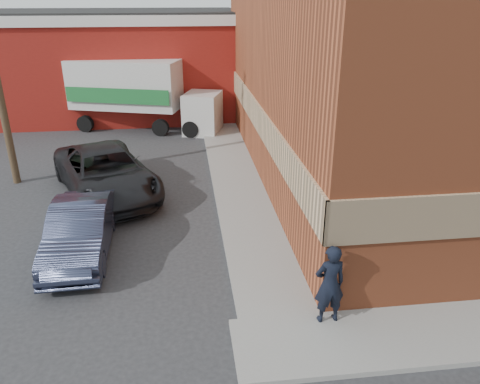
{
  "coord_description": "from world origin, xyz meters",
  "views": [
    {
      "loc": [
        -1.26,
        -8.02,
        6.54
      ],
      "look_at": [
        0.18,
        3.52,
        1.54
      ],
      "focal_mm": 35.0,
      "sensor_mm": 36.0,
      "label": 1
    }
  ],
  "objects_px": {
    "sedan": "(80,230)",
    "suv_a": "(106,172)",
    "man": "(330,284)",
    "box_truck": "(139,90)",
    "warehouse": "(96,63)",
    "brick_building": "(444,46)"
  },
  "relations": [
    {
      "from": "sedan",
      "to": "suv_a",
      "type": "height_order",
      "value": "suv_a"
    },
    {
      "from": "man",
      "to": "box_truck",
      "type": "bearing_deg",
      "value": -77.71
    },
    {
      "from": "man",
      "to": "warehouse",
      "type": "bearing_deg",
      "value": -74.27
    },
    {
      "from": "warehouse",
      "to": "man",
      "type": "relative_size",
      "value": 9.12
    },
    {
      "from": "warehouse",
      "to": "sedan",
      "type": "xyz_separation_m",
      "value": [
        1.88,
        -16.58,
        -2.12
      ]
    },
    {
      "from": "brick_building",
      "to": "man",
      "type": "bearing_deg",
      "value": -126.86
    },
    {
      "from": "man",
      "to": "suv_a",
      "type": "bearing_deg",
      "value": -59.02
    },
    {
      "from": "warehouse",
      "to": "man",
      "type": "bearing_deg",
      "value": -69.52
    },
    {
      "from": "sedan",
      "to": "suv_a",
      "type": "xyz_separation_m",
      "value": [
        0.13,
        4.05,
        0.11
      ]
    },
    {
      "from": "man",
      "to": "suv_a",
      "type": "distance_m",
      "value": 9.51
    },
    {
      "from": "suv_a",
      "to": "brick_building",
      "type": "bearing_deg",
      "value": -15.17
    },
    {
      "from": "brick_building",
      "to": "box_truck",
      "type": "distance_m",
      "value": 13.92
    },
    {
      "from": "man",
      "to": "sedan",
      "type": "height_order",
      "value": "man"
    },
    {
      "from": "warehouse",
      "to": "sedan",
      "type": "distance_m",
      "value": 16.82
    },
    {
      "from": "man",
      "to": "box_truck",
      "type": "relative_size",
      "value": 0.24
    },
    {
      "from": "warehouse",
      "to": "sedan",
      "type": "bearing_deg",
      "value": -83.53
    },
    {
      "from": "brick_building",
      "to": "man",
      "type": "distance_m",
      "value": 12.12
    },
    {
      "from": "brick_building",
      "to": "man",
      "type": "relative_size",
      "value": 10.21
    },
    {
      "from": "brick_building",
      "to": "box_truck",
      "type": "height_order",
      "value": "brick_building"
    },
    {
      "from": "brick_building",
      "to": "box_truck",
      "type": "relative_size",
      "value": 2.49
    },
    {
      "from": "suv_a",
      "to": "box_truck",
      "type": "relative_size",
      "value": 0.79
    },
    {
      "from": "suv_a",
      "to": "warehouse",
      "type": "bearing_deg",
      "value": 76.97
    }
  ]
}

